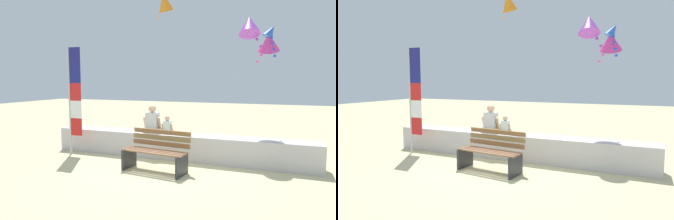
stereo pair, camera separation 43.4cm
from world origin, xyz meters
TOP-DOWN VIEW (x-y plane):
  - ground_plane at (0.00, 0.00)m, footprint 40.00×40.00m
  - seawall_ledge at (0.00, 1.05)m, footprint 6.77×0.65m
  - park_bench at (-0.04, -0.14)m, footprint 1.50×0.77m
  - person_adult at (-0.67, 1.05)m, footprint 0.47×0.35m
  - person_child at (-0.25, 1.05)m, footprint 0.30×0.22m
  - flag_banner at (-2.66, 0.41)m, footprint 0.39×0.05m
  - kite_blue at (2.10, 3.06)m, footprint 0.54×0.64m
  - kite_purple at (1.62, 2.06)m, footprint 0.69×0.81m
  - kite_magenta at (2.05, 3.09)m, footprint 0.67×0.79m
  - kite_orange at (-1.69, 4.44)m, footprint 0.65×0.81m

SIDE VIEW (x-z plane):
  - ground_plane at x=0.00m, z-range 0.00..0.00m
  - seawall_ledge at x=0.00m, z-range 0.00..0.63m
  - park_bench at x=-0.04m, z-range -0.03..0.85m
  - person_child at x=-0.25m, z-range 0.58..1.03m
  - person_adult at x=-0.67m, z-range 0.55..1.28m
  - flag_banner at x=-2.66m, z-range 0.17..3.01m
  - kite_magenta at x=2.05m, z-range 2.59..3.52m
  - kite_blue at x=2.10m, z-range 2.84..3.83m
  - kite_purple at x=1.62m, z-range 2.93..3.85m
  - kite_orange at x=-1.69m, z-range 4.35..5.32m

